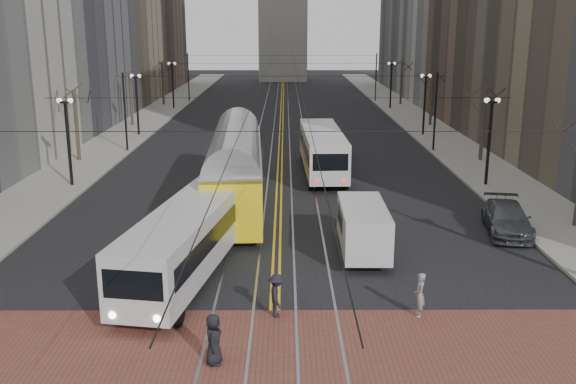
{
  "coord_description": "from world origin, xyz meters",
  "views": [
    {
      "loc": [
        0.41,
        -23.16,
        10.41
      ],
      "look_at": [
        0.53,
        5.12,
        3.0
      ],
      "focal_mm": 40.0,
      "sensor_mm": 36.0,
      "label": 1
    }
  ],
  "objects_px": {
    "streetcar": "(236,175)",
    "rear_bus": "(322,152)",
    "transit_bus": "(189,242)",
    "sedan_parked": "(507,219)",
    "pedestrian_b": "(420,295)",
    "pedestrian_d": "(277,295)",
    "pedestrian_a": "(214,339)",
    "sedan_grey": "(329,145)",
    "cargo_van": "(363,231)"
  },
  "relations": [
    {
      "from": "transit_bus",
      "to": "streetcar",
      "type": "distance_m",
      "value": 10.86
    },
    {
      "from": "sedan_grey",
      "to": "sedan_parked",
      "type": "bearing_deg",
      "value": -70.46
    },
    {
      "from": "rear_bus",
      "to": "cargo_van",
      "type": "relative_size",
      "value": 2.24
    },
    {
      "from": "streetcar",
      "to": "rear_bus",
      "type": "distance_m",
      "value": 10.16
    },
    {
      "from": "sedan_grey",
      "to": "pedestrian_b",
      "type": "distance_m",
      "value": 30.38
    },
    {
      "from": "pedestrian_d",
      "to": "transit_bus",
      "type": "bearing_deg",
      "value": 35.97
    },
    {
      "from": "transit_bus",
      "to": "sedan_parked",
      "type": "xyz_separation_m",
      "value": [
        15.49,
        5.65,
        -0.73
      ]
    },
    {
      "from": "sedan_grey",
      "to": "pedestrian_a",
      "type": "relative_size",
      "value": 2.89
    },
    {
      "from": "sedan_parked",
      "to": "pedestrian_a",
      "type": "relative_size",
      "value": 3.12
    },
    {
      "from": "transit_bus",
      "to": "cargo_van",
      "type": "relative_size",
      "value": 2.24
    },
    {
      "from": "pedestrian_b",
      "to": "pedestrian_a",
      "type": "bearing_deg",
      "value": -60.61
    },
    {
      "from": "rear_bus",
      "to": "cargo_van",
      "type": "distance_m",
      "value": 16.93
    },
    {
      "from": "streetcar",
      "to": "rear_bus",
      "type": "xyz_separation_m",
      "value": [
        5.56,
        8.51,
        -0.31
      ]
    },
    {
      "from": "pedestrian_b",
      "to": "pedestrian_d",
      "type": "height_order",
      "value": "pedestrian_b"
    },
    {
      "from": "sedan_parked",
      "to": "pedestrian_b",
      "type": "distance_m",
      "value": 11.71
    },
    {
      "from": "sedan_grey",
      "to": "pedestrian_a",
      "type": "distance_m",
      "value": 34.25
    },
    {
      "from": "pedestrian_d",
      "to": "cargo_van",
      "type": "bearing_deg",
      "value": -37.76
    },
    {
      "from": "transit_bus",
      "to": "pedestrian_a",
      "type": "relative_size",
      "value": 7.12
    },
    {
      "from": "sedan_parked",
      "to": "pedestrian_a",
      "type": "height_order",
      "value": "pedestrian_a"
    },
    {
      "from": "pedestrian_a",
      "to": "pedestrian_b",
      "type": "xyz_separation_m",
      "value": [
        7.16,
        3.4,
        -0.01
      ]
    },
    {
      "from": "streetcar",
      "to": "pedestrian_a",
      "type": "distance_m",
      "value": 18.33
    },
    {
      "from": "pedestrian_a",
      "to": "transit_bus",
      "type": "bearing_deg",
      "value": 15.46
    },
    {
      "from": "transit_bus",
      "to": "streetcar",
      "type": "bearing_deg",
      "value": 93.36
    },
    {
      "from": "pedestrian_b",
      "to": "pedestrian_d",
      "type": "distance_m",
      "value": 5.23
    },
    {
      "from": "pedestrian_a",
      "to": "pedestrian_d",
      "type": "bearing_deg",
      "value": -27.99
    },
    {
      "from": "transit_bus",
      "to": "sedan_parked",
      "type": "height_order",
      "value": "transit_bus"
    },
    {
      "from": "sedan_grey",
      "to": "pedestrian_b",
      "type": "relative_size",
      "value": 2.91
    },
    {
      "from": "rear_bus",
      "to": "cargo_van",
      "type": "bearing_deg",
      "value": -88.44
    },
    {
      "from": "rear_bus",
      "to": "sedan_grey",
      "type": "relative_size",
      "value": 2.47
    },
    {
      "from": "cargo_van",
      "to": "sedan_grey",
      "type": "distance_m",
      "value": 23.85
    },
    {
      "from": "streetcar",
      "to": "sedan_grey",
      "type": "distance_m",
      "value": 16.8
    },
    {
      "from": "streetcar",
      "to": "rear_bus",
      "type": "height_order",
      "value": "streetcar"
    },
    {
      "from": "cargo_van",
      "to": "sedan_parked",
      "type": "height_order",
      "value": "cargo_van"
    },
    {
      "from": "pedestrian_d",
      "to": "pedestrian_a",
      "type": "bearing_deg",
      "value": 143.7
    },
    {
      "from": "pedestrian_a",
      "to": "pedestrian_b",
      "type": "bearing_deg",
      "value": -63.0
    },
    {
      "from": "transit_bus",
      "to": "sedan_parked",
      "type": "relative_size",
      "value": 2.28
    },
    {
      "from": "sedan_grey",
      "to": "pedestrian_d",
      "type": "height_order",
      "value": "sedan_grey"
    },
    {
      "from": "streetcar",
      "to": "pedestrian_a",
      "type": "xyz_separation_m",
      "value": [
        0.66,
        -18.29,
        -1.02
      ]
    },
    {
      "from": "streetcar",
      "to": "pedestrian_a",
      "type": "relative_size",
      "value": 9.47
    },
    {
      "from": "sedan_parked",
      "to": "pedestrian_a",
      "type": "distance_m",
      "value": 18.95
    },
    {
      "from": "streetcar",
      "to": "sedan_grey",
      "type": "height_order",
      "value": "streetcar"
    },
    {
      "from": "cargo_van",
      "to": "sedan_grey",
      "type": "xyz_separation_m",
      "value": [
        0.0,
        23.85,
        -0.35
      ]
    },
    {
      "from": "transit_bus",
      "to": "rear_bus",
      "type": "bearing_deg",
      "value": 80.39
    },
    {
      "from": "pedestrian_d",
      "to": "pedestrian_b",
      "type": "bearing_deg",
      "value": -96.71
    },
    {
      "from": "pedestrian_a",
      "to": "pedestrian_d",
      "type": "distance_m",
      "value": 3.91
    },
    {
      "from": "sedan_parked",
      "to": "pedestrian_d",
      "type": "height_order",
      "value": "pedestrian_d"
    },
    {
      "from": "rear_bus",
      "to": "pedestrian_b",
      "type": "xyz_separation_m",
      "value": [
        2.26,
        -23.4,
        -0.72
      ]
    },
    {
      "from": "sedan_grey",
      "to": "pedestrian_b",
      "type": "bearing_deg",
      "value": -88.71
    },
    {
      "from": "streetcar",
      "to": "sedan_parked",
      "type": "distance_m",
      "value": 15.24
    },
    {
      "from": "rear_bus",
      "to": "sedan_parked",
      "type": "bearing_deg",
      "value": -58.99
    }
  ]
}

